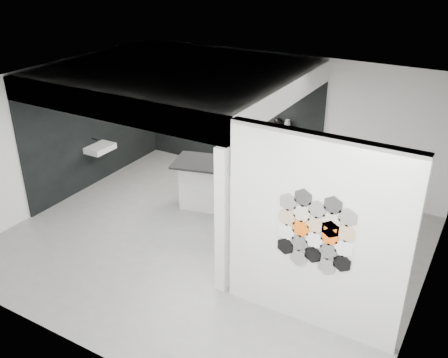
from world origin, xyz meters
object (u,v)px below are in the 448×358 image
utensil_cup (199,108)px  bottle_dark (221,110)px  kettle (278,121)px  glass_vase (288,123)px  partition_panel (315,235)px  kitchen_island (224,185)px  glass_bowl (288,124)px  stockpot (190,104)px  wall_basin (100,148)px

utensil_cup → bottle_dark: bearing=0.0°
kettle → glass_vase: kettle is taller
partition_panel → kitchen_island: (-2.65, 2.21, -0.88)m
glass_bowl → partition_panel: bearing=-61.8°
bottle_dark → kettle: bearing=0.0°
glass_bowl → stockpot: bearing=180.0°
kitchen_island → glass_bowl: (0.58, 1.66, 0.85)m
kitchen_island → utensil_cup: kitchen_island is taller
wall_basin → kettle: 3.82m
wall_basin → glass_bowl: (3.39, 2.07, 0.51)m
stockpot → bottle_dark: stockpot is taller
glass_bowl → bottle_dark: bearing=180.0°
wall_basin → kitchen_island: kitchen_island is taller
wall_basin → utensil_cup: bearing=60.1°
partition_panel → glass_bowl: (-2.08, 3.87, -0.04)m
utensil_cup → kitchen_island: bearing=-45.6°
partition_panel → glass_vase: partition_panel is taller
partition_panel → kitchen_island: bearing=140.2°
stockpot → glass_vase: (2.45, 0.00, -0.03)m
glass_vase → partition_panel: bearing=-61.8°
kettle → bottle_dark: bottle_dark is taller
kettle → stockpot: bearing=-170.2°
stockpot → bottle_dark: bearing=0.0°
kettle → bottle_dark: bearing=-170.2°
glass_vase → bottle_dark: bearing=180.0°
stockpot → utensil_cup: size_ratio=2.78×
wall_basin → kitchen_island: (2.81, 0.41, -0.33)m
glass_bowl → utensil_cup: 2.20m
kettle → glass_bowl: bearing=9.8°
wall_basin → glass_bowl: size_ratio=4.84×
bottle_dark → glass_bowl: bearing=0.0°
kitchen_island → bottle_dark: 2.15m
glass_bowl → glass_vase: size_ratio=0.90×
stockpot → kitchen_island: bearing=-41.5°
wall_basin → bottle_dark: size_ratio=3.67×
stockpot → kettle: 2.23m
kitchen_island → stockpot: kitchen_island is taller
kitchen_island → stockpot: bearing=123.3°
partition_panel → kettle: bearing=120.7°
utensil_cup → kettle: bearing=0.0°
glass_bowl → utensil_cup: size_ratio=1.46×
stockpot → glass_bowl: size_ratio=1.91×
kettle → utensil_cup: 1.98m
glass_bowl → bottle_dark: size_ratio=0.76×
kitchen_island → kettle: 1.91m
partition_panel → glass_bowl: 4.39m
kettle → glass_bowl: 0.22m
glass_bowl → glass_vase: (0.00, 0.00, 0.02)m
kitchen_island → bottle_dark: (-1.04, 1.66, 0.89)m
stockpot → bottle_dark: 0.83m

